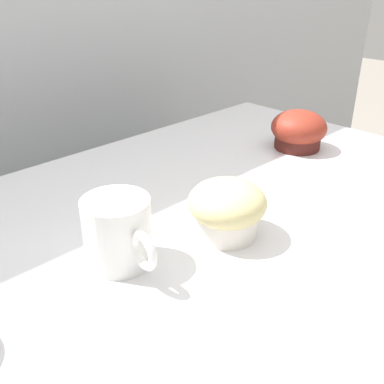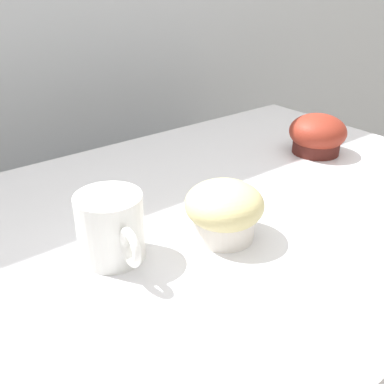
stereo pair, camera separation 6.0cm
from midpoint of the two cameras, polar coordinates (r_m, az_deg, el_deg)
name	(u,v)px [view 2 (the right image)]	position (r m, az deg, el deg)	size (l,w,h in m)	color
wall_back	(40,107)	(1.12, -17.32, 10.24)	(3.20, 0.10, 1.80)	#B2B7BC
muffin_front_center	(317,135)	(0.88, 17.56, 6.89)	(0.10, 0.10, 0.07)	#4A1C17
muffin_back_left	(224,210)	(0.57, 7.10, -2.34)	(0.10, 0.10, 0.08)	white
coffee_cup	(111,226)	(0.53, -7.09, -4.40)	(0.08, 0.12, 0.08)	white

